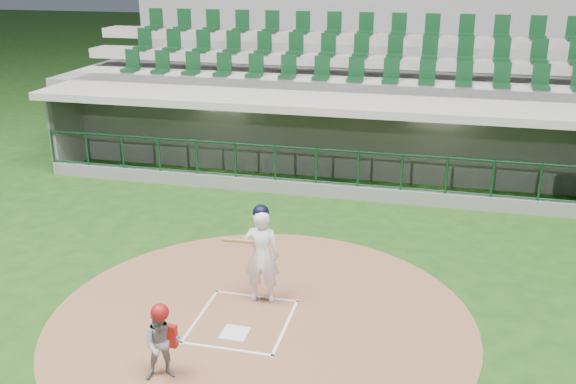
# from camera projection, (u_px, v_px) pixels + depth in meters

# --- Properties ---
(ground) EXTENTS (120.00, 120.00, 0.00)m
(ground) POSITION_uv_depth(u_px,v_px,m) (248.00, 313.00, 11.05)
(ground) COLOR #193F12
(ground) RESTS_ON ground
(dirt_circle) EXTENTS (7.20, 7.20, 0.01)m
(dirt_circle) POSITION_uv_depth(u_px,v_px,m) (261.00, 320.00, 10.79)
(dirt_circle) COLOR brown
(dirt_circle) RESTS_ON ground
(home_plate) EXTENTS (0.43, 0.43, 0.02)m
(home_plate) POSITION_uv_depth(u_px,v_px,m) (235.00, 333.00, 10.40)
(home_plate) COLOR silver
(home_plate) RESTS_ON dirt_circle
(batter_box_chalk) EXTENTS (1.55, 1.80, 0.01)m
(batter_box_chalk) POSITION_uv_depth(u_px,v_px,m) (242.00, 321.00, 10.77)
(batter_box_chalk) COLOR silver
(batter_box_chalk) RESTS_ON ground
(dugout_structure) EXTENTS (16.40, 3.70, 3.00)m
(dugout_structure) POSITION_uv_depth(u_px,v_px,m) (333.00, 141.00, 17.84)
(dugout_structure) COLOR gray
(dugout_structure) RESTS_ON ground
(seating_deck) EXTENTS (17.00, 6.72, 5.15)m
(seating_deck) POSITION_uv_depth(u_px,v_px,m) (347.00, 102.00, 20.51)
(seating_deck) COLOR slate
(seating_deck) RESTS_ON ground
(batter) EXTENTS (0.88, 0.88, 1.83)m
(batter) POSITION_uv_depth(u_px,v_px,m) (261.00, 254.00, 11.11)
(batter) COLOR white
(batter) RESTS_ON dirt_circle
(catcher) EXTENTS (0.67, 0.60, 1.20)m
(catcher) POSITION_uv_depth(u_px,v_px,m) (162.00, 342.00, 9.13)
(catcher) COLOR gray
(catcher) RESTS_ON dirt_circle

